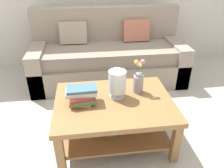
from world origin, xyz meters
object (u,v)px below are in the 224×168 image
object	(u,v)px
glass_hurricane_vase	(117,82)
flower_pitcher	(138,81)
couch	(108,57)
coffee_table	(114,112)
book_stack_main	(82,95)

from	to	relation	value
glass_hurricane_vase	flower_pitcher	distance (m)	0.24
couch	coffee_table	distance (m)	1.37
couch	flower_pitcher	world-z (taller)	couch
coffee_table	flower_pitcher	world-z (taller)	flower_pitcher
coffee_table	book_stack_main	bearing A→B (deg)	178.24
couch	coffee_table	bearing A→B (deg)	-94.47
book_stack_main	glass_hurricane_vase	xyz separation A→B (m)	(0.34, 0.06, 0.08)
coffee_table	book_stack_main	world-z (taller)	book_stack_main
coffee_table	glass_hurricane_vase	distance (m)	0.30
glass_hurricane_vase	flower_pitcher	xyz separation A→B (m)	(0.22, 0.06, -0.03)
coffee_table	flower_pitcher	size ratio (longest dim) A/B	3.17
couch	glass_hurricane_vase	distance (m)	1.33
coffee_table	book_stack_main	size ratio (longest dim) A/B	3.91
glass_hurricane_vase	flower_pitcher	size ratio (longest dim) A/B	0.78
couch	coffee_table	xyz separation A→B (m)	(-0.11, -1.37, -0.02)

